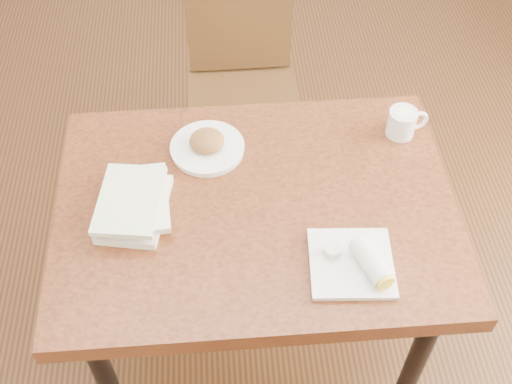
{
  "coord_description": "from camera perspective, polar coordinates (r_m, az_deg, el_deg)",
  "views": [
    {
      "loc": [
        -0.09,
        -1.14,
        2.15
      ],
      "look_at": [
        0.0,
        0.0,
        0.8
      ],
      "focal_mm": 45.0,
      "sensor_mm": 36.0,
      "label": 1
    }
  ],
  "objects": [
    {
      "name": "plate_scone",
      "position": [
        1.93,
        -4.36,
        4.15
      ],
      "size": [
        0.23,
        0.23,
        0.07
      ],
      "color": "white",
      "rests_on": "table"
    },
    {
      "name": "ground",
      "position": [
        2.44,
        0.0,
        -12.27
      ],
      "size": [
        4.0,
        5.0,
        0.01
      ],
      "primitive_type": "cube",
      "color": "#472814",
      "rests_on": "ground"
    },
    {
      "name": "chair_far",
      "position": [
        2.53,
        -1.28,
        10.42
      ],
      "size": [
        0.42,
        0.42,
        0.95
      ],
      "color": "#472F14",
      "rests_on": "ground"
    },
    {
      "name": "coffee_mug",
      "position": [
        2.02,
        12.93,
        6.07
      ],
      "size": [
        0.13,
        0.09,
        0.09
      ],
      "color": "white",
      "rests_on": "table"
    },
    {
      "name": "table",
      "position": [
        1.88,
        0.0,
        -2.68
      ],
      "size": [
        1.13,
        0.83,
        0.75
      ],
      "color": "brown",
      "rests_on": "ground"
    },
    {
      "name": "book_stack",
      "position": [
        1.8,
        -10.76,
        -1.02
      ],
      "size": [
        0.21,
        0.28,
        0.07
      ],
      "color": "white",
      "rests_on": "table"
    },
    {
      "name": "plate_burrito",
      "position": [
        1.68,
        8.98,
        -6.23
      ],
      "size": [
        0.23,
        0.23,
        0.07
      ],
      "color": "white",
      "rests_on": "table"
    }
  ]
}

